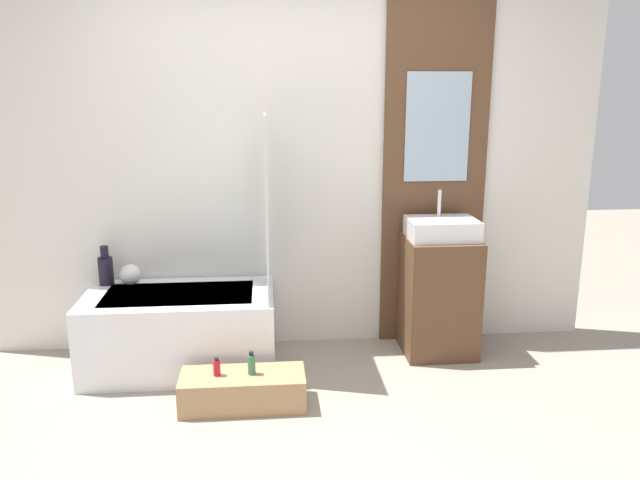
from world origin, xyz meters
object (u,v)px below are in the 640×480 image
object	(u,v)px
wooden_step_bench	(243,390)
bottle_soap_primary	(217,367)
sink	(442,229)
bottle_soap_secondary	(251,364)
bathtub	(181,330)
vase_round_light	(130,275)
vase_tall_dark	(106,269)

from	to	relation	value
wooden_step_bench	bottle_soap_primary	size ratio (longest dim) A/B	6.54
wooden_step_bench	sink	xyz separation A→B (m)	(1.31, 0.64, 0.77)
bottle_soap_secondary	sink	bearing A→B (deg)	27.15
sink	bottle_soap_primary	world-z (taller)	sink
bottle_soap_primary	bottle_soap_secondary	xyz separation A→B (m)	(0.20, 0.00, 0.01)
bathtub	sink	xyz separation A→B (m)	(1.72, 0.09, 0.62)
bottle_soap_secondary	bottle_soap_primary	bearing A→B (deg)	-180.00
bathtub	sink	size ratio (longest dim) A/B	2.66
bathtub	bottle_soap_primary	xyz separation A→B (m)	(0.27, -0.55, -0.01)
vase_round_light	bottle_soap_secondary	xyz separation A→B (m)	(0.80, -0.77, -0.32)
vase_tall_dark	bottle_soap_primary	distance (m)	1.16
bathtub	bottle_soap_secondary	distance (m)	0.72
sink	vase_round_light	xyz separation A→B (m)	(-2.06, 0.12, -0.30)
vase_round_light	bathtub	bearing A→B (deg)	-32.35
bottle_soap_primary	bottle_soap_secondary	distance (m)	0.20
bottle_soap_primary	wooden_step_bench	bearing A→B (deg)	0.00
vase_tall_dark	vase_round_light	distance (m)	0.17
sink	vase_tall_dark	world-z (taller)	sink
bottle_soap_primary	vase_round_light	bearing A→B (deg)	128.43
bottle_soap_primary	bathtub	bearing A→B (deg)	115.97
vase_tall_dark	sink	bearing A→B (deg)	-3.68
sink	vase_tall_dark	xyz separation A→B (m)	(-2.22, 0.14, -0.26)
bathtub	bottle_soap_secondary	world-z (taller)	bathtub
vase_round_light	bottle_soap_secondary	size ratio (longest dim) A/B	1.00
vase_tall_dark	bottle_soap_secondary	xyz separation A→B (m)	(0.96, -0.79, -0.35)
sink	vase_tall_dark	bearing A→B (deg)	176.32
wooden_step_bench	sink	bearing A→B (deg)	26.19
sink	bottle_soap_secondary	distance (m)	1.54
sink	vase_round_light	world-z (taller)	sink
wooden_step_bench	bottle_soap_secondary	distance (m)	0.17
vase_tall_dark	vase_round_light	size ratio (longest dim) A/B	1.90
bathtub	vase_round_light	bearing A→B (deg)	147.65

